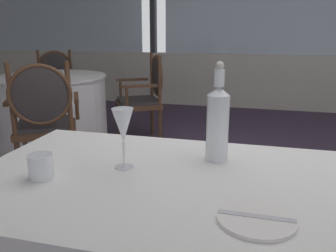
% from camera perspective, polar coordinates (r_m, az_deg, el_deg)
% --- Properties ---
extents(ground_plane, '(14.11, 14.11, 0.00)m').
position_cam_1_polar(ground_plane, '(2.30, 12.65, -17.12)').
color(ground_plane, '#47384C').
extents(window_wall_far, '(10.85, 0.14, 2.67)m').
position_cam_1_polar(window_wall_far, '(5.68, 14.85, 13.48)').
color(window_wall_far, silver).
rests_on(window_wall_far, ground_plane).
extents(side_plate, '(0.20, 0.20, 0.01)m').
position_cam_1_polar(side_plate, '(0.93, 14.23, -14.42)').
color(side_plate, white).
rests_on(side_plate, foreground_table).
extents(butter_knife, '(0.19, 0.02, 0.00)m').
position_cam_1_polar(butter_knife, '(0.93, 14.25, -14.14)').
color(butter_knife, silver).
rests_on(butter_knife, foreground_table).
extents(water_bottle, '(0.08, 0.08, 0.36)m').
position_cam_1_polar(water_bottle, '(1.25, 8.13, 0.72)').
color(water_bottle, white).
rests_on(water_bottle, foreground_table).
extents(wine_glass, '(0.07, 0.07, 0.21)m').
position_cam_1_polar(wine_glass, '(1.17, -7.37, -0.12)').
color(wine_glass, white).
rests_on(wine_glass, foreground_table).
extents(water_tumbler, '(0.08, 0.08, 0.08)m').
position_cam_1_polar(water_tumbler, '(1.19, -20.08, -6.23)').
color(water_tumbler, white).
rests_on(water_tumbler, foreground_table).
extents(background_table_0, '(1.14, 1.14, 0.77)m').
position_cam_1_polar(background_table_0, '(3.87, -18.29, 2.16)').
color(background_table_0, white).
rests_on(background_table_0, ground_plane).
extents(dining_chair_0_0, '(0.65, 0.63, 1.00)m').
position_cam_1_polar(dining_chair_0_0, '(2.85, -19.65, 1.64)').
color(dining_chair_0_0, brown).
rests_on(dining_chair_0_0, ground_plane).
extents(dining_chair_0_1, '(0.63, 0.65, 0.97)m').
position_cam_1_polar(dining_chair_0_1, '(3.90, -3.57, 5.60)').
color(dining_chair_0_1, brown).
rests_on(dining_chair_0_1, ground_plane).
extents(dining_chair_0_2, '(0.65, 0.63, 0.97)m').
position_cam_1_polar(dining_chair_0_2, '(4.82, -17.87, 6.83)').
color(dining_chair_0_2, brown).
rests_on(dining_chair_0_2, ground_plane).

